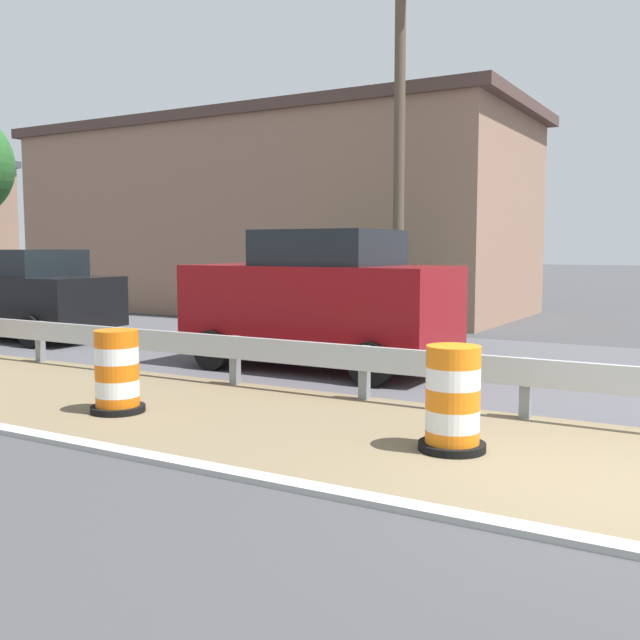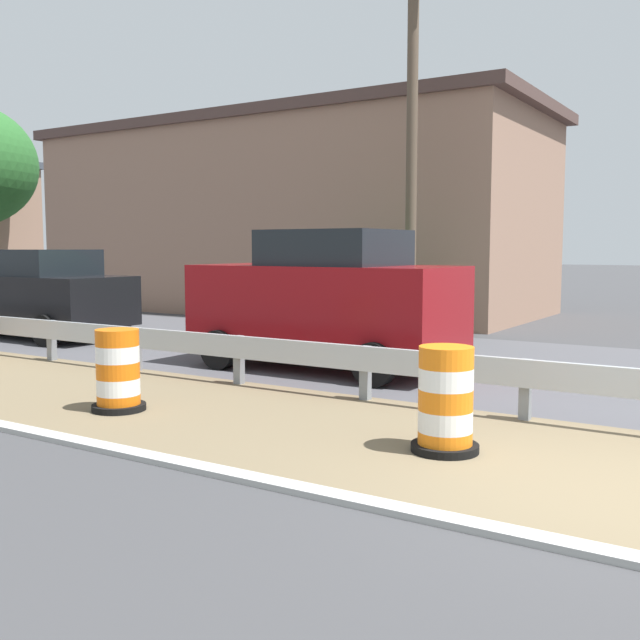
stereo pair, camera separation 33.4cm
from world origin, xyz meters
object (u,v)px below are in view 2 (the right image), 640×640
object	(u,v)px
car_trailing_far_lane	(327,300)
utility_pole_near	(412,131)
traffic_barrel_close	(118,374)
car_lead_far_lane	(39,293)
traffic_barrel_nearest	(446,405)

from	to	relation	value
car_trailing_far_lane	utility_pole_near	size ratio (longest dim) A/B	0.50
traffic_barrel_close	utility_pole_near	world-z (taller)	utility_pole_near
traffic_barrel_close	utility_pole_near	size ratio (longest dim) A/B	0.11
traffic_barrel_close	car_lead_far_lane	bearing A→B (deg)	59.42
traffic_barrel_nearest	utility_pole_near	distance (m)	10.07
traffic_barrel_close	car_lead_far_lane	world-z (taller)	car_lead_far_lane
traffic_barrel_nearest	traffic_barrel_close	xyz separation A→B (m)	(-0.42, 4.03, -0.02)
car_lead_far_lane	utility_pole_near	xyz separation A→B (m)	(4.49, -6.77, 3.49)
traffic_barrel_close	car_trailing_far_lane	world-z (taller)	car_trailing_far_lane
traffic_barrel_close	car_lead_far_lane	size ratio (longest dim) A/B	0.22
car_lead_far_lane	car_trailing_far_lane	distance (m)	7.53
utility_pole_near	traffic_barrel_close	bearing A→B (deg)	-178.44
traffic_barrel_nearest	car_trailing_far_lane	distance (m)	5.02
car_lead_far_lane	utility_pole_near	world-z (taller)	utility_pole_near
utility_pole_near	car_trailing_far_lane	bearing A→B (deg)	-170.92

